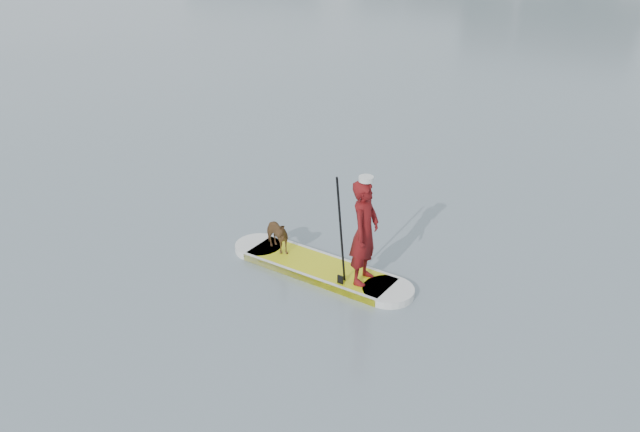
% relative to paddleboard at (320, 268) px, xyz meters
% --- Properties ---
extents(ground, '(140.00, 140.00, 0.00)m').
position_rel_paddleboard_xyz_m(ground, '(3.47, 0.98, -0.06)').
color(ground, slate).
rests_on(ground, ground).
extents(paddleboard, '(3.28, 1.09, 0.12)m').
position_rel_paddleboard_xyz_m(paddleboard, '(0.00, 0.00, 0.00)').
color(paddleboard, yellow).
rests_on(paddleboard, ground).
extents(paddler, '(0.42, 0.62, 1.67)m').
position_rel_paddleboard_xyz_m(paddler, '(0.80, -0.09, 0.89)').
color(paddler, maroon).
rests_on(paddler, paddleboard).
extents(white_cap, '(0.22, 0.22, 0.07)m').
position_rel_paddleboard_xyz_m(white_cap, '(0.80, -0.09, 1.76)').
color(white_cap, silver).
rests_on(white_cap, paddler).
extents(dog, '(0.76, 0.58, 0.58)m').
position_rel_paddleboard_xyz_m(dog, '(-0.88, 0.10, 0.35)').
color(dog, '#51351B').
rests_on(dog, paddleboard).
extents(paddle, '(0.10, 0.30, 2.00)m').
position_rel_paddleboard_xyz_m(paddle, '(0.53, -0.35, 0.74)').
color(paddle, black).
rests_on(paddle, ground).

